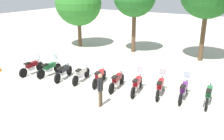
# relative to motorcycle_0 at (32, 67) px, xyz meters

# --- Properties ---
(ground_plane) EXTENTS (80.00, 80.00, 0.00)m
(ground_plane) POSITION_rel_motorcycle_0_xyz_m (5.61, 0.80, -0.52)
(ground_plane) COLOR #BCB7A8
(motorcycle_0) EXTENTS (0.62, 2.19, 1.37)m
(motorcycle_0) POSITION_rel_motorcycle_0_xyz_m (0.00, 0.00, 0.00)
(motorcycle_0) COLOR black
(motorcycle_0) RESTS_ON ground_plane
(motorcycle_1) EXTENTS (0.62, 2.19, 1.37)m
(motorcycle_1) POSITION_rel_motorcycle_0_xyz_m (1.25, 0.42, 0.00)
(motorcycle_1) COLOR black
(motorcycle_1) RESTS_ON ground_plane
(motorcycle_2) EXTENTS (0.73, 2.16, 0.99)m
(motorcycle_2) POSITION_rel_motorcycle_0_xyz_m (2.49, 0.41, -0.01)
(motorcycle_2) COLOR black
(motorcycle_2) RESTS_ON ground_plane
(motorcycle_3) EXTENTS (0.67, 2.17, 0.99)m
(motorcycle_3) POSITION_rel_motorcycle_0_xyz_m (3.73, 0.68, -0.01)
(motorcycle_3) COLOR black
(motorcycle_3) RESTS_ON ground_plane
(motorcycle_4) EXTENTS (0.76, 2.15, 0.99)m
(motorcycle_4) POSITION_rel_motorcycle_0_xyz_m (4.98, 0.88, -0.01)
(motorcycle_4) COLOR black
(motorcycle_4) RESTS_ON ground_plane
(motorcycle_5) EXTENTS (0.62, 2.18, 0.99)m
(motorcycle_5) POSITION_rel_motorcycle_0_xyz_m (6.23, 0.85, -0.01)
(motorcycle_5) COLOR black
(motorcycle_5) RESTS_ON ground_plane
(motorcycle_6) EXTENTS (0.68, 2.17, 1.37)m
(motorcycle_6) POSITION_rel_motorcycle_0_xyz_m (7.47, 0.97, 0.00)
(motorcycle_6) COLOR black
(motorcycle_6) RESTS_ON ground_plane
(motorcycle_7) EXTENTS (0.71, 2.16, 1.37)m
(motorcycle_7) POSITION_rel_motorcycle_0_xyz_m (8.71, 1.32, 0.00)
(motorcycle_7) COLOR black
(motorcycle_7) RESTS_ON ground_plane
(motorcycle_8) EXTENTS (0.62, 2.19, 1.37)m
(motorcycle_8) POSITION_rel_motorcycle_0_xyz_m (9.96, 1.50, 0.00)
(motorcycle_8) COLOR black
(motorcycle_8) RESTS_ON ground_plane
(motorcycle_9) EXTENTS (0.62, 2.19, 0.99)m
(motorcycle_9) POSITION_rel_motorcycle_0_xyz_m (11.21, 1.61, -0.01)
(motorcycle_9) COLOR black
(motorcycle_9) RESTS_ON ground_plane
(person_0) EXTENTS (0.23, 0.40, 1.74)m
(person_0) POSITION_rel_motorcycle_0_xyz_m (6.68, -1.53, 0.51)
(person_0) COLOR brown
(person_0) RESTS_ON ground_plane
(tree_0) EXTENTS (4.34, 4.34, 6.37)m
(tree_0) POSITION_rel_motorcycle_0_xyz_m (-2.20, 8.01, 3.67)
(tree_0) COLOR brown
(tree_0) RESTS_ON ground_plane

